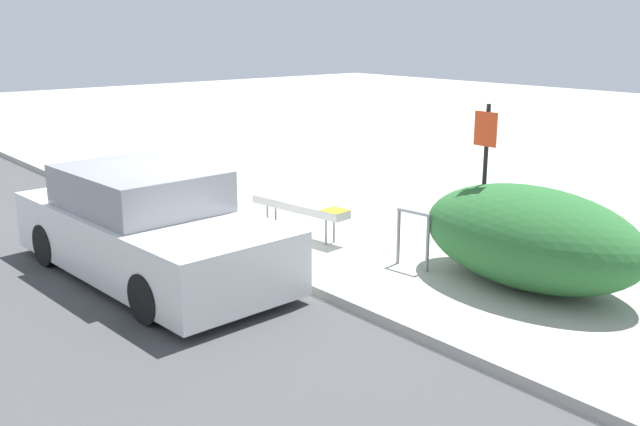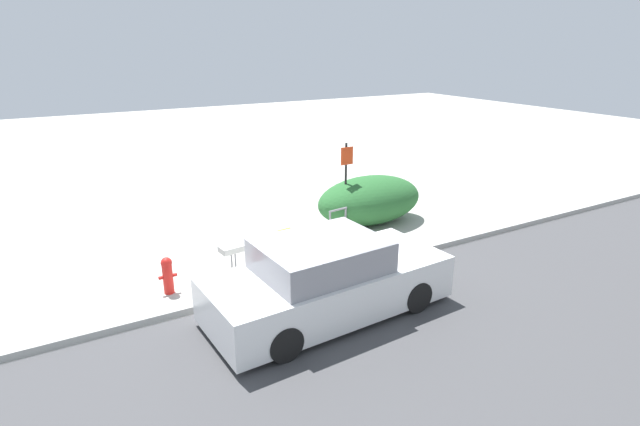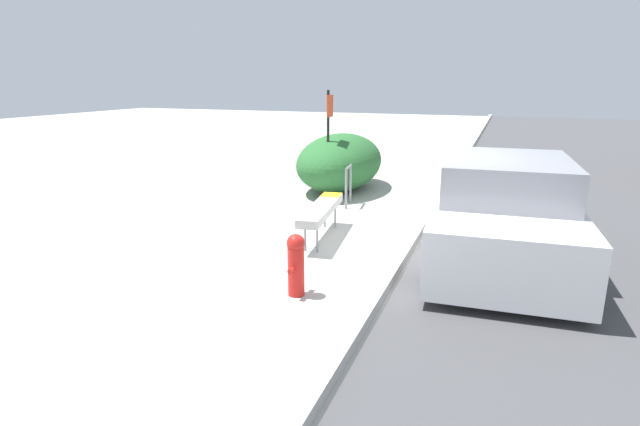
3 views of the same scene
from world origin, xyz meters
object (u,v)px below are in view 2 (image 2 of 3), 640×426
at_px(bench, 259,242).
at_px(sign_post, 346,178).
at_px(bike_rack, 338,221).
at_px(parked_car_near, 327,281).
at_px(fire_hydrant, 168,274).

distance_m(bench, sign_post, 3.15).
relative_size(bench, bike_rack, 2.32).
xyz_separation_m(bench, parked_car_near, (0.16, -2.74, 0.18)).
xyz_separation_m(fire_hydrant, parked_car_near, (2.33, -2.25, 0.26)).
height_order(sign_post, parked_car_near, sign_post).
height_order(bench, parked_car_near, parked_car_near).
relative_size(bike_rack, parked_car_near, 0.18).
height_order(bench, sign_post, sign_post).
height_order(bench, fire_hydrant, fire_hydrant).
bearing_deg(parked_car_near, bike_rack, 52.06).
xyz_separation_m(sign_post, fire_hydrant, (-5.06, -1.40, -0.98)).
relative_size(sign_post, parked_car_near, 0.50).
height_order(fire_hydrant, parked_car_near, parked_car_near).
bearing_deg(parked_car_near, bench, 90.18).
distance_m(sign_post, fire_hydrant, 5.34).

